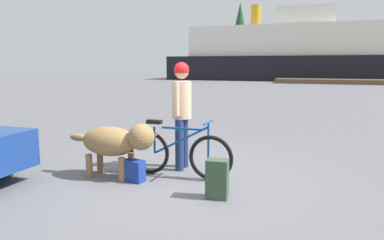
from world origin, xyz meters
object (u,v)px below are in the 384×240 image
(dog, at_px, (116,141))
(backpack, at_px, (217,179))
(handbag_pannier, at_px, (134,171))
(ferry_boat, at_px, (282,54))
(bicycle, at_px, (178,153))
(person_cyclist, at_px, (182,105))

(dog, bearing_deg, backpack, -10.23)
(handbag_pannier, xyz_separation_m, ferry_boat, (-1.59, 36.30, 2.67))
(bicycle, distance_m, dog, 0.97)
(person_cyclist, distance_m, dog, 1.22)
(backpack, relative_size, ferry_boat, 0.02)
(bicycle, bearing_deg, dog, -157.81)
(backpack, distance_m, ferry_boat, 36.74)
(bicycle, bearing_deg, ferry_boat, 93.40)
(backpack, bearing_deg, bicycle, 140.86)
(bicycle, bearing_deg, backpack, -39.14)
(backpack, distance_m, handbag_pannier, 1.38)
(person_cyclist, xyz_separation_m, backpack, (0.92, -1.10, -0.82))
(backpack, xyz_separation_m, handbag_pannier, (-1.36, 0.23, -0.10))
(ferry_boat, bearing_deg, handbag_pannier, -87.50)
(person_cyclist, distance_m, ferry_boat, 35.54)
(ferry_boat, bearing_deg, person_cyclist, -86.73)
(backpack, bearing_deg, handbag_pannier, 170.26)
(dog, relative_size, handbag_pannier, 4.56)
(dog, bearing_deg, ferry_boat, 91.97)
(backpack, bearing_deg, person_cyclist, 130.12)
(handbag_pannier, bearing_deg, ferry_boat, 92.50)
(bicycle, relative_size, backpack, 3.33)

